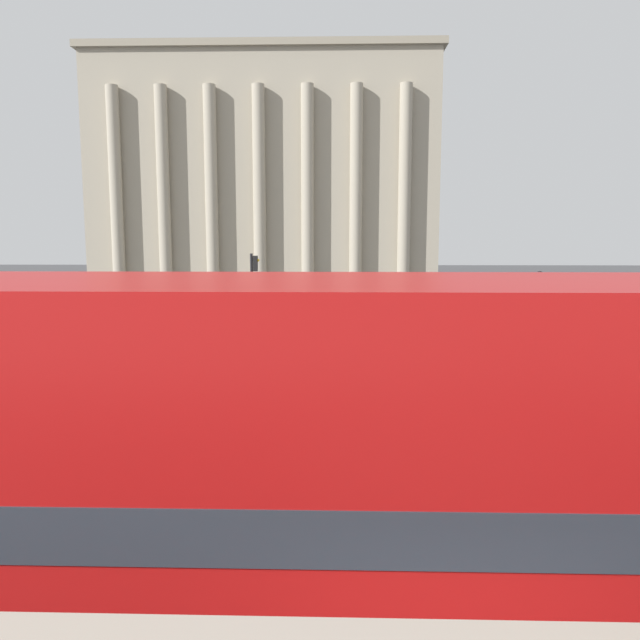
{
  "coord_description": "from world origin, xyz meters",
  "views": [
    {
      "loc": [
        -0.89,
        -2.28,
        4.53
      ],
      "look_at": [
        -1.4,
        15.71,
        2.13
      ],
      "focal_mm": 35.0,
      "sensor_mm": 36.0,
      "label": 1
    }
  ],
  "objects_px": {
    "plaza_building_left": "(269,180)",
    "pedestrian_blue": "(171,357)",
    "double_decker_bus": "(307,477)",
    "traffic_light_far": "(253,283)",
    "pedestrian_yellow": "(219,299)",
    "pedestrian_red": "(93,359)",
    "pedestrian_grey": "(328,311)",
    "traffic_light_mid": "(540,307)"
  },
  "relations": [
    {
      "from": "traffic_light_far",
      "to": "pedestrian_yellow",
      "type": "bearing_deg",
      "value": 112.38
    },
    {
      "from": "plaza_building_left",
      "to": "traffic_light_mid",
      "type": "bearing_deg",
      "value": -68.17
    },
    {
      "from": "double_decker_bus",
      "to": "traffic_light_far",
      "type": "height_order",
      "value": "double_decker_bus"
    },
    {
      "from": "pedestrian_yellow",
      "to": "pedestrian_red",
      "type": "relative_size",
      "value": 1.01
    },
    {
      "from": "pedestrian_blue",
      "to": "pedestrian_grey",
      "type": "distance_m",
      "value": 12.58
    },
    {
      "from": "traffic_light_mid",
      "to": "pedestrian_blue",
      "type": "bearing_deg",
      "value": -167.7
    },
    {
      "from": "double_decker_bus",
      "to": "traffic_light_mid",
      "type": "distance_m",
      "value": 16.51
    },
    {
      "from": "plaza_building_left",
      "to": "pedestrian_red",
      "type": "bearing_deg",
      "value": -92.64
    },
    {
      "from": "traffic_light_mid",
      "to": "pedestrian_grey",
      "type": "distance_m",
      "value": 11.71
    },
    {
      "from": "traffic_light_far",
      "to": "plaza_building_left",
      "type": "bearing_deg",
      "value": 94.46
    },
    {
      "from": "double_decker_bus",
      "to": "pedestrian_yellow",
      "type": "height_order",
      "value": "double_decker_bus"
    },
    {
      "from": "pedestrian_yellow",
      "to": "pedestrian_red",
      "type": "distance_m",
      "value": 17.34
    },
    {
      "from": "traffic_light_far",
      "to": "pedestrian_blue",
      "type": "distance_m",
      "value": 10.17
    },
    {
      "from": "pedestrian_red",
      "to": "traffic_light_mid",
      "type": "bearing_deg",
      "value": 83.6
    },
    {
      "from": "traffic_light_far",
      "to": "pedestrian_grey",
      "type": "bearing_deg",
      "value": 27.44
    },
    {
      "from": "plaza_building_left",
      "to": "pedestrian_grey",
      "type": "xyz_separation_m",
      "value": [
        5.17,
        -21.41,
        -8.12
      ]
    },
    {
      "from": "double_decker_bus",
      "to": "plaza_building_left",
      "type": "distance_m",
      "value": 46.43
    },
    {
      "from": "traffic_light_mid",
      "to": "pedestrian_blue",
      "type": "relative_size",
      "value": 1.94
    },
    {
      "from": "pedestrian_yellow",
      "to": "pedestrian_grey",
      "type": "relative_size",
      "value": 1.0
    },
    {
      "from": "pedestrian_grey",
      "to": "pedestrian_blue",
      "type": "bearing_deg",
      "value": 122.76
    },
    {
      "from": "plaza_building_left",
      "to": "traffic_light_mid",
      "type": "height_order",
      "value": "plaza_building_left"
    },
    {
      "from": "plaza_building_left",
      "to": "pedestrian_red",
      "type": "distance_m",
      "value": 34.41
    },
    {
      "from": "traffic_light_mid",
      "to": "plaza_building_left",
      "type": "bearing_deg",
      "value": 111.83
    },
    {
      "from": "pedestrian_yellow",
      "to": "plaza_building_left",
      "type": "bearing_deg",
      "value": 55.05
    },
    {
      "from": "pedestrian_yellow",
      "to": "pedestrian_blue",
      "type": "bearing_deg",
      "value": -114.97
    },
    {
      "from": "traffic_light_far",
      "to": "pedestrian_grey",
      "type": "height_order",
      "value": "traffic_light_far"
    },
    {
      "from": "double_decker_bus",
      "to": "pedestrian_grey",
      "type": "relative_size",
      "value": 6.0
    },
    {
      "from": "pedestrian_blue",
      "to": "double_decker_bus",
      "type": "bearing_deg",
      "value": 135.29
    },
    {
      "from": "pedestrian_yellow",
      "to": "double_decker_bus",
      "type": "bearing_deg",
      "value": -108.66
    },
    {
      "from": "plaza_building_left",
      "to": "pedestrian_blue",
      "type": "bearing_deg",
      "value": -88.82
    },
    {
      "from": "plaza_building_left",
      "to": "pedestrian_yellow",
      "type": "height_order",
      "value": "plaza_building_left"
    },
    {
      "from": "pedestrian_yellow",
      "to": "pedestrian_grey",
      "type": "height_order",
      "value": "same"
    },
    {
      "from": "pedestrian_yellow",
      "to": "traffic_light_far",
      "type": "bearing_deg",
      "value": -98.59
    },
    {
      "from": "plaza_building_left",
      "to": "pedestrian_blue",
      "type": "relative_size",
      "value": 14.9
    },
    {
      "from": "traffic_light_mid",
      "to": "pedestrian_blue",
      "type": "xyz_separation_m",
      "value": [
        -11.59,
        -2.53,
        -1.23
      ]
    },
    {
      "from": "double_decker_bus",
      "to": "pedestrian_blue",
      "type": "relative_size",
      "value": 5.95
    },
    {
      "from": "double_decker_bus",
      "to": "pedestrian_red",
      "type": "height_order",
      "value": "double_decker_bus"
    },
    {
      "from": "double_decker_bus",
      "to": "pedestrian_grey",
      "type": "distance_m",
      "value": 24.24
    },
    {
      "from": "double_decker_bus",
      "to": "plaza_building_left",
      "type": "height_order",
      "value": "plaza_building_left"
    },
    {
      "from": "traffic_light_far",
      "to": "pedestrian_grey",
      "type": "xyz_separation_m",
      "value": [
        3.37,
        1.75,
        -1.47
      ]
    },
    {
      "from": "pedestrian_blue",
      "to": "pedestrian_red",
      "type": "relative_size",
      "value": 1.02
    },
    {
      "from": "pedestrian_yellow",
      "to": "pedestrian_red",
      "type": "xyz_separation_m",
      "value": [
        -0.43,
        -17.33,
        -0.02
      ]
    }
  ]
}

